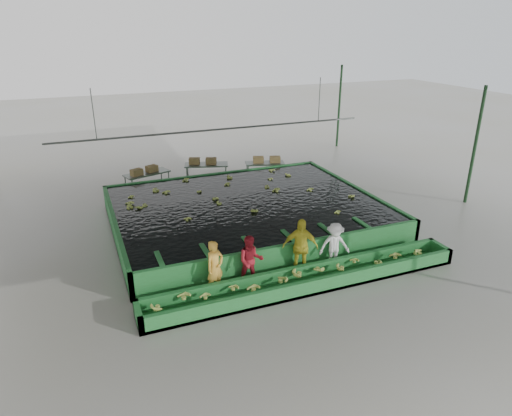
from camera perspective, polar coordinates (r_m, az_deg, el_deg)
name	(u,v)px	position (r m, az deg, el deg)	size (l,w,h in m)	color
ground	(261,238)	(16.69, 0.64, -3.78)	(80.00, 80.00, 0.00)	gray
shed_roof	(262,99)	(15.19, 0.73, 13.45)	(20.00, 22.00, 0.04)	#9899A0
shed_posts	(261,173)	(15.76, 0.68, 4.43)	(20.00, 22.00, 5.00)	#1C3C1F
flotation_tank	(246,212)	(17.77, -1.21, -0.52)	(10.00, 8.00, 0.90)	#227030
tank_water	(246,203)	(17.62, -1.22, 0.68)	(9.70, 7.70, 0.00)	black
sorting_trough	(308,280)	(13.71, 6.51, -8.89)	(10.00, 1.00, 0.50)	#227030
cableway_rail	(217,130)	(20.19, -4.86, 9.75)	(0.08, 0.08, 14.00)	#59605B
rail_hanger_left	(94,114)	(19.16, -19.64, 10.96)	(0.04, 0.04, 2.00)	#59605B
rail_hanger_right	(319,100)	(21.98, 7.93, 13.27)	(0.04, 0.04, 2.00)	#59605B
worker_a	(215,267)	(13.20, -5.15, -7.37)	(0.59, 0.39, 1.61)	#F3B13D
worker_b	(251,261)	(13.52, -0.66, -6.61)	(0.76, 0.59, 1.57)	maroon
worker_c	(300,247)	(14.05, 5.55, -4.87)	(1.09, 0.45, 1.86)	gold
worker_d	(334,245)	(14.69, 9.78, -4.62)	(0.98, 0.56, 1.51)	white
packing_table_left	(148,182)	(21.71, -13.39, 3.15)	(2.04, 0.82, 0.93)	#59605B
packing_table_mid	(207,173)	(22.52, -6.18, 4.34)	(2.08, 0.83, 0.95)	#59605B
packing_table_right	(265,171)	(22.89, 1.11, 4.66)	(1.91, 0.77, 0.87)	#59605B
box_stack_left	(145,173)	(21.49, -13.76, 4.23)	(1.30, 0.36, 0.28)	brown
box_stack_mid	(203,164)	(22.43, -6.66, 5.52)	(1.32, 0.37, 0.28)	brown
box_stack_right	(267,162)	(22.81, 1.34, 5.74)	(1.35, 0.37, 0.29)	brown
floating_bananas	(239,196)	(18.33, -2.11, 1.52)	(8.64, 5.89, 0.12)	#9BB047
trough_bananas	(308,275)	(13.64, 6.54, -8.35)	(8.87, 0.59, 0.12)	#9BB047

